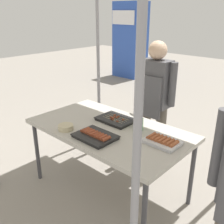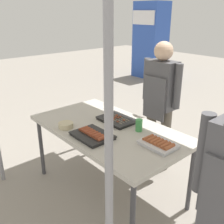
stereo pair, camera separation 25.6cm
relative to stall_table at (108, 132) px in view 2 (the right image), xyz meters
The scene contains 9 objects.
ground_plane 0.70m from the stall_table, ahead, with size 18.00×18.00×0.00m, color gray.
stall_table is the anchor object (origin of this frame).
tray_grilled_sausages 0.27m from the stall_table, 74.35° to the right, with size 0.37×0.28×0.06m.
tray_meat_skewers 0.19m from the stall_table, 108.24° to the left, with size 0.38×0.27×0.04m.
tray_pork_links 0.58m from the stall_table, ahead, with size 0.31×0.22×0.05m.
condiment_bowl 0.43m from the stall_table, 130.24° to the right, with size 0.15×0.15×0.05m, color #BFB28C.
drink_cup_near_edge 0.33m from the stall_table, 33.13° to the left, with size 0.07×0.07×0.12m, color #3F994C.
vendor_woman 0.80m from the stall_table, 88.96° to the left, with size 0.52×0.22×1.53m.
neighbor_stall_left 5.37m from the stall_table, 126.75° to the left, with size 0.84×0.66×2.07m.
Camera 2 is at (1.80, -1.52, 1.83)m, focal length 41.82 mm.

